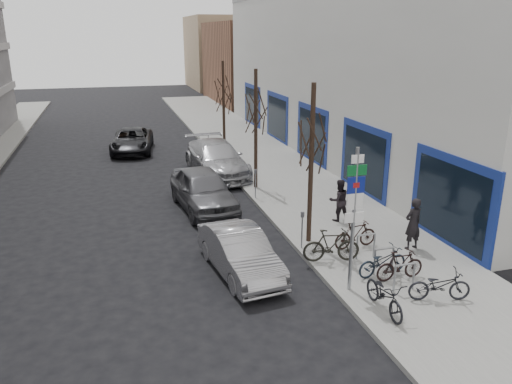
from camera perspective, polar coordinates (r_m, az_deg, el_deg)
ground at (r=13.69m, az=1.27°, el=-12.94°), size 120.00×120.00×0.00m
sidewalk_east at (r=23.73m, az=4.38°, el=0.77°), size 5.00×70.00×0.15m
commercial_building at (r=34.17m, az=21.39°, el=13.26°), size 20.00×32.00×10.00m
brick_building_far at (r=53.91m, az=1.72°, el=14.58°), size 12.00×14.00×8.00m
tan_building_far at (r=68.42m, az=-1.88°, el=15.67°), size 13.00×12.00×9.00m
highway_sign_pole at (r=13.48m, az=11.14°, el=-2.22°), size 0.55×0.10×4.20m
bike_rack at (r=15.30m, az=14.41°, el=-7.27°), size 0.66×2.26×0.83m
tree_near at (r=16.21m, az=6.47°, el=7.41°), size 1.80×1.80×5.50m
tree_mid at (r=22.28m, az=-0.03°, el=10.33°), size 1.80×1.80×5.50m
tree_far at (r=28.54m, az=-3.76°, el=11.93°), size 1.80×1.80×5.50m
meter_front at (r=16.48m, az=5.30°, el=-3.93°), size 0.10×0.08×1.27m
meter_mid at (r=21.40m, az=-0.06°, el=1.29°), size 0.10×0.08×1.27m
meter_back at (r=26.56m, az=-3.39°, el=4.52°), size 0.10×0.08×1.27m
bike_near_left at (r=13.33m, az=14.52°, el=-11.03°), size 0.55×1.78×1.09m
bike_near_right at (r=15.07m, az=16.14°, el=-8.00°), size 1.54×0.49×0.93m
bike_mid_curb at (r=15.20m, az=14.26°, el=-7.45°), size 1.71×0.73×1.01m
bike_mid_inner at (r=15.73m, az=8.61°, el=-6.02°), size 1.87×0.90×1.09m
bike_far_curb at (r=14.30m, az=20.26°, el=-9.71°), size 1.73×0.92×1.01m
bike_far_inner at (r=16.85m, az=11.31°, el=-4.75°), size 1.63×0.64×0.96m
parked_car_front at (r=15.11m, az=-1.85°, el=-6.92°), size 1.94×4.28×1.36m
parked_car_mid at (r=20.58m, az=-6.07°, el=0.28°), size 2.44×5.10×1.68m
parked_car_back at (r=25.52m, az=-4.55°, el=3.81°), size 2.70×6.01×1.71m
lane_car at (r=31.52m, az=-13.97°, el=5.73°), size 2.99×5.31×1.40m
pedestrian_near at (r=17.11m, az=17.51°, el=-3.49°), size 0.70×0.52×1.76m
pedestrian_far at (r=19.05m, az=9.45°, el=-0.90°), size 0.61×0.41×1.64m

